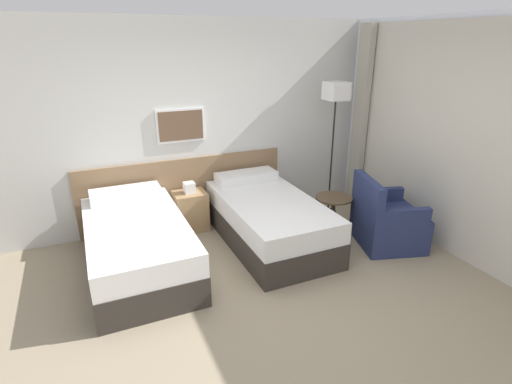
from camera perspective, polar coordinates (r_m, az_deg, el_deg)
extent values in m
plane|color=gray|center=(4.05, 2.42, -15.83)|extent=(16.00, 16.00, 0.00)
cube|color=silver|center=(5.46, -8.03, 9.40)|extent=(10.00, 0.06, 2.70)
cube|color=#846647|center=(5.59, -10.07, 0.11)|extent=(2.81, 0.04, 0.93)
cube|color=white|center=(5.34, -10.70, 9.33)|extent=(0.64, 0.03, 0.44)
cube|color=brown|center=(5.33, -10.66, 9.30)|extent=(0.58, 0.01, 0.38)
cube|color=white|center=(4.93, 30.38, 5.47)|extent=(0.06, 4.72, 2.70)
cube|color=beige|center=(4.90, 30.00, 5.10)|extent=(0.03, 4.34, 2.64)
cube|color=#A8A393|center=(6.21, 14.65, 10.04)|extent=(0.10, 0.24, 2.64)
cube|color=#332D28|center=(4.69, -16.32, -8.82)|extent=(1.04, 1.96, 0.33)
cube|color=white|center=(4.56, -16.69, -5.64)|extent=(1.03, 1.94, 0.25)
cube|color=white|center=(5.17, -18.11, -0.27)|extent=(0.84, 0.34, 0.13)
cube|color=#332D28|center=(5.09, 1.90, -5.46)|extent=(1.04, 1.96, 0.33)
cube|color=white|center=(4.96, 1.94, -2.46)|extent=(1.03, 1.94, 0.25)
cube|color=white|center=(5.53, -1.42, 2.19)|extent=(0.84, 0.34, 0.13)
cube|color=#9E7A51|center=(5.45, -9.30, -2.68)|extent=(0.42, 0.36, 0.53)
cube|color=white|center=(5.33, -9.51, 0.63)|extent=(0.14, 0.14, 0.14)
cylinder|color=black|center=(6.10, 10.23, -2.73)|extent=(0.24, 0.24, 0.02)
cylinder|color=black|center=(5.82, 10.75, 4.77)|extent=(0.02, 0.02, 1.64)
cube|color=white|center=(5.63, 11.41, 13.98)|extent=(0.28, 0.28, 0.24)
cylinder|color=brown|center=(5.47, 10.73, -5.68)|extent=(0.31, 0.31, 0.01)
cylinder|color=brown|center=(5.36, 10.90, -3.31)|extent=(0.05, 0.05, 0.48)
cylinder|color=brown|center=(5.27, 11.09, -0.82)|extent=(0.48, 0.48, 0.02)
cube|color=navy|center=(5.29, 18.38, -4.84)|extent=(0.92, 0.95, 0.44)
cube|color=navy|center=(5.00, 15.70, -0.59)|extent=(0.32, 0.77, 0.44)
cube|color=navy|center=(4.89, 20.45, -3.29)|extent=(0.62, 0.26, 0.18)
cube|color=navy|center=(5.46, 17.26, -0.38)|extent=(0.62, 0.26, 0.18)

